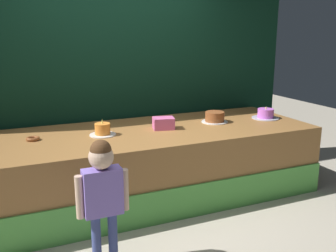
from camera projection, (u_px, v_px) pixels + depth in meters
The scene contains 9 objects.
ground_plane at pixel (157, 224), 3.61m from camera, with size 12.00×12.00×0.00m, color #BCB29E.
stage_platform at pixel (135, 166), 4.09m from camera, with size 3.96×1.32×0.75m.
curtain_backdrop at pixel (113, 60), 4.50m from camera, with size 4.75×0.08×2.93m, color black.
child_figure at pixel (102, 188), 2.78m from camera, with size 0.40×0.18×1.04m.
pink_box at pixel (163, 123), 4.12m from camera, with size 0.22×0.17×0.13m, color pink.
donut at pixel (33, 139), 3.69m from camera, with size 0.13×0.13×0.03m, color brown.
cake_center_left at pixel (103, 130), 3.86m from camera, with size 0.27×0.27×0.18m.
cake_center_right at pixel (215, 117), 4.42m from camera, with size 0.31×0.31×0.12m.
cake_far_right at pixel (266, 114), 4.62m from camera, with size 0.33×0.33×0.16m.
Camera 1 is at (-1.21, -3.05, 1.78)m, focal length 40.39 mm.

